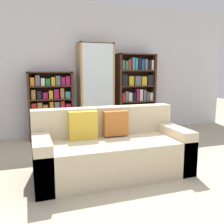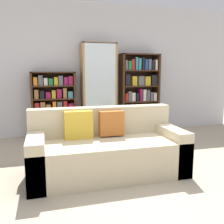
% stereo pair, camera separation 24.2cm
% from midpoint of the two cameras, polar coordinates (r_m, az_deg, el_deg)
% --- Properties ---
extents(ground_plane, '(16.00, 16.00, 0.00)m').
position_cam_midpoint_polar(ground_plane, '(3.01, 4.95, -16.34)').
color(ground_plane, tan).
extents(wall_back, '(6.69, 0.06, 2.70)m').
position_cam_midpoint_polar(wall_back, '(5.30, -6.86, 9.65)').
color(wall_back, silver).
rests_on(wall_back, ground).
extents(couch, '(1.93, 0.85, 0.83)m').
position_cam_midpoint_polar(couch, '(3.24, -2.39, -8.76)').
color(couch, beige).
rests_on(couch, ground).
extents(bookshelf_left, '(0.85, 0.32, 1.30)m').
position_cam_midpoint_polar(bookshelf_left, '(5.03, -15.12, 1.28)').
color(bookshelf_left, '#3D2314').
rests_on(bookshelf_left, ground).
extents(display_cabinet, '(0.69, 0.36, 1.87)m').
position_cam_midpoint_polar(display_cabinet, '(5.12, -5.11, 4.96)').
color(display_cabinet, '#AD7F4C').
rests_on(display_cabinet, ground).
extents(bookshelf_right, '(0.83, 0.32, 1.67)m').
position_cam_midpoint_polar(bookshelf_right, '(5.43, 4.13, 4.09)').
color(bookshelf_right, '#3D2314').
rests_on(bookshelf_right, ground).
extents(wine_bottle, '(0.09, 0.09, 0.35)m').
position_cam_midpoint_polar(wine_bottle, '(4.49, 3.14, -5.73)').
color(wine_bottle, '#143819').
rests_on(wine_bottle, ground).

